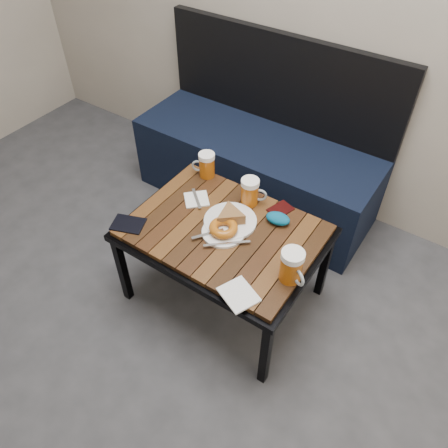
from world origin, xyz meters
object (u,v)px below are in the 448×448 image
Objects in this scene: passport_burgundy at (280,209)px; knit_pouch at (278,218)px; beer_mug_centre at (250,192)px; passport_navy at (128,224)px; beer_mug_right at (292,266)px; cafe_table at (224,236)px; beer_mug_left at (206,165)px; plate_bagel at (223,230)px; plate_pie at (230,218)px; bench at (257,163)px.

knit_pouch is at bearing -51.86° from passport_burgundy.
beer_mug_centre reaches higher than passport_navy.
knit_pouch is at bearing 157.79° from beer_mug_right.
passport_navy is at bearing -149.29° from cafe_table.
knit_pouch is (0.45, -0.09, -0.04)m from beer_mug_left.
knit_pouch reaches higher than passport_burgundy.
plate_bagel is at bearing 111.45° from beer_mug_left.
plate_bagel is 2.08× the size of knit_pouch.
beer_mug_centre is at bearing 144.84° from beer_mug_left.
beer_mug_centre is 0.56m from passport_navy.
beer_mug_right is 1.04× the size of passport_navy.
passport_burgundy is (-0.22, 0.32, -0.07)m from beer_mug_right.
plate_pie reaches higher than passport_navy.
plate_pie is at bearing -114.27° from beer_mug_centre.
plate_bagel reaches higher than passport_burgundy.
knit_pouch is (0.42, -0.56, 0.22)m from bench.
cafe_table is 7.80× the size of passport_burgundy.
passport_navy reaches higher than cafe_table.
bench is at bearing 109.51° from plate_bagel.
knit_pouch reaches higher than passport_navy.
plate_pie is at bearing -108.45° from passport_burgundy.
beer_mug_centre is 1.23× the size of passport_burgundy.
cafe_table is at bearing -162.60° from beer_mug_right.
plate_pie is 0.24m from passport_burgundy.
beer_mug_centre reaches higher than beer_mug_left.
passport_navy is at bearing -144.72° from knit_pouch.
beer_mug_centre is at bearing 88.70° from cafe_table.
beer_mug_right is at bearing -52.54° from bench.
beer_mug_centre is 0.57× the size of plate_pie.
passport_navy is at bearing -96.69° from bench.
bench is at bearing 127.29° from knit_pouch.
plate_pie is 1.03× the size of plate_bagel.
passport_burgundy is at bearing -50.44° from bench.
beer_mug_centre is 0.18m from knit_pouch.
plate_pie is 1.67× the size of passport_navy.
plate_bagel is 1.62× the size of passport_navy.
passport_navy is at bearing 55.66° from beer_mug_left.
beer_mug_centre reaches higher than passport_burgundy.
bench reaches higher than beer_mug_centre.
bench is 0.82m from plate_bagel.
knit_pouch is (0.17, 0.16, 0.07)m from cafe_table.
knit_pouch is at bearing -52.71° from bench.
cafe_table is (0.25, -0.72, 0.16)m from bench.
beer_mug_left is 0.56× the size of plate_bagel.
beer_mug_left is at bearing -177.97° from beer_mug_right.
plate_pie is at bearing -169.56° from beer_mug_right.
bench is 0.78m from cafe_table.
plate_bagel is 0.30m from passport_burgundy.
beer_mug_right is 0.39m from passport_burgundy.
plate_pie reaches higher than passport_burgundy.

